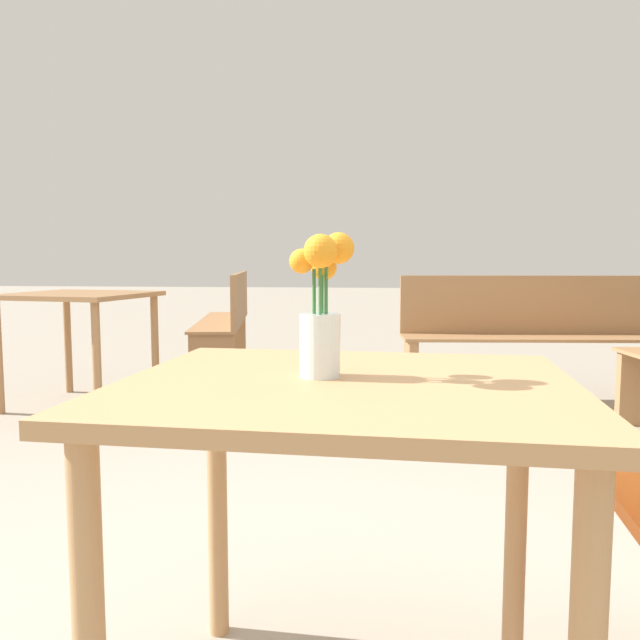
{
  "coord_description": "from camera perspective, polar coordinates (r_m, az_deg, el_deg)",
  "views": [
    {
      "loc": [
        0.07,
        -1.16,
        0.96
      ],
      "look_at": [
        -0.05,
        0.03,
        0.84
      ],
      "focal_mm": 35.0,
      "sensor_mm": 36.0,
      "label": 1
    }
  ],
  "objects": [
    {
      "name": "flower_vase",
      "position": [
        1.2,
        0.14,
        0.68
      ],
      "size": [
        0.12,
        0.15,
        0.28
      ],
      "color": "silver",
      "rests_on": "table_front"
    },
    {
      "name": "table_front",
      "position": [
        1.21,
        2.47,
        -10.81
      ],
      "size": [
        0.89,
        0.78,
        0.73
      ],
      "color": "tan",
      "rests_on": "ground_plane"
    },
    {
      "name": "table_back",
      "position": [
        4.35,
        -21.14,
        0.81
      ],
      "size": [
        0.94,
        0.9,
        0.74
      ],
      "color": "#9E7047",
      "rests_on": "ground_plane"
    },
    {
      "name": "bench_middle",
      "position": [
        4.48,
        19.68,
        -0.98
      ],
      "size": [
        1.94,
        0.52,
        0.85
      ],
      "color": "#9E7047",
      "rests_on": "ground_plane"
    },
    {
      "name": "bench_far",
      "position": [
        5.29,
        -8.24,
        0.13
      ],
      "size": [
        0.65,
        1.72,
        0.85
      ],
      "color": "#9E7047",
      "rests_on": "ground_plane"
    }
  ]
}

